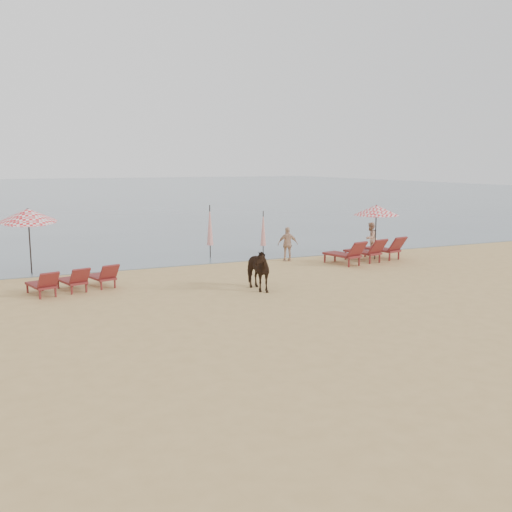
% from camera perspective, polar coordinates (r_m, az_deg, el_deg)
% --- Properties ---
extents(ground, '(120.00, 120.00, 0.00)m').
position_cam_1_polar(ground, '(15.08, 7.81, -6.95)').
color(ground, tan).
rests_on(ground, ground).
extents(sea, '(160.00, 140.00, 0.06)m').
position_cam_1_polar(sea, '(92.69, -19.35, 6.19)').
color(sea, '#51606B').
rests_on(sea, ground).
extents(lounger_cluster_left, '(2.96, 2.22, 0.58)m').
position_cam_1_polar(lounger_cluster_left, '(19.69, -17.73, -2.26)').
color(lounger_cluster_left, maroon).
rests_on(lounger_cluster_left, ground).
extents(lounger_cluster_right, '(3.58, 2.58, 0.71)m').
position_cam_1_polar(lounger_cluster_right, '(24.81, 11.04, 0.55)').
color(lounger_cluster_right, maroon).
rests_on(lounger_cluster_right, ground).
extents(umbrella_open_left_b, '(2.05, 2.09, 2.61)m').
position_cam_1_polar(umbrella_open_left_b, '(23.04, -21.83, 3.81)').
color(umbrella_open_left_b, black).
rests_on(umbrella_open_left_b, ground).
extents(umbrella_open_right, '(1.96, 1.96, 2.39)m').
position_cam_1_polar(umbrella_open_right, '(25.44, 11.94, 4.50)').
color(umbrella_open_right, black).
rests_on(umbrella_open_right, ground).
extents(umbrella_closed_left, '(0.29, 0.29, 2.36)m').
position_cam_1_polar(umbrella_closed_left, '(25.33, -4.63, 3.06)').
color(umbrella_closed_left, black).
rests_on(umbrella_closed_left, ground).
extents(umbrella_closed_right, '(0.25, 0.25, 2.07)m').
position_cam_1_polar(umbrella_closed_right, '(25.61, 0.72, 2.75)').
color(umbrella_closed_right, black).
rests_on(umbrella_closed_right, ground).
extents(cow, '(0.84, 1.71, 1.42)m').
position_cam_1_polar(cow, '(18.92, -0.11, -1.32)').
color(cow, black).
rests_on(cow, ground).
extents(beachgoer_right_a, '(0.90, 0.83, 1.49)m').
position_cam_1_polar(beachgoer_right_a, '(26.94, 11.39, 1.75)').
color(beachgoer_right_a, tan).
rests_on(beachgoer_right_a, ground).
extents(beachgoer_right_b, '(0.94, 0.61, 1.48)m').
position_cam_1_polar(beachgoer_right_b, '(24.56, 3.19, 1.20)').
color(beachgoer_right_b, tan).
rests_on(beachgoer_right_b, ground).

